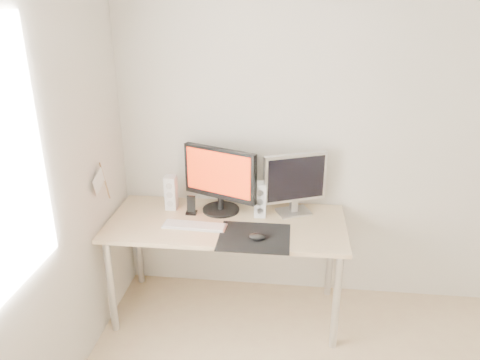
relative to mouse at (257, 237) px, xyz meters
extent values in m
plane|color=white|center=(0.70, 0.60, 0.50)|extent=(3.50, 0.00, 3.50)
cube|color=black|center=(-0.02, 0.03, -0.02)|extent=(0.45, 0.40, 0.00)
ellipsoid|color=black|center=(0.00, 0.00, 0.00)|extent=(0.11, 0.06, 0.04)
cube|color=#D1B587|center=(-0.23, 0.23, -0.04)|extent=(1.60, 0.70, 0.03)
cylinder|color=silver|center=(-0.97, -0.06, -0.40)|extent=(0.05, 0.05, 0.70)
cylinder|color=silver|center=(0.51, -0.06, -0.40)|extent=(0.05, 0.05, 0.70)
cylinder|color=silver|center=(-0.97, 0.52, -0.40)|extent=(0.05, 0.05, 0.70)
cylinder|color=silver|center=(0.51, 0.52, -0.40)|extent=(0.05, 0.05, 0.70)
cylinder|color=black|center=(-0.29, 0.39, -0.01)|extent=(0.34, 0.34, 0.02)
cylinder|color=black|center=(-0.29, 0.39, 0.05)|extent=(0.05, 0.05, 0.12)
cube|color=black|center=(-0.29, 0.38, 0.26)|extent=(0.52, 0.25, 0.36)
cube|color=#F45B0C|center=(-0.30, 0.36, 0.27)|extent=(0.46, 0.20, 0.30)
cube|color=#BDBDBF|center=(0.22, 0.41, -0.02)|extent=(0.27, 0.23, 0.01)
cube|color=#B1B1B3|center=(0.22, 0.41, 0.04)|extent=(0.06, 0.06, 0.10)
cube|color=#BDBDC0|center=(0.22, 0.41, 0.24)|extent=(0.43, 0.22, 0.34)
cube|color=black|center=(0.23, 0.39, 0.24)|extent=(0.38, 0.17, 0.30)
cube|color=white|center=(-0.64, 0.39, 0.10)|extent=(0.08, 0.09, 0.24)
cylinder|color=silver|center=(-0.64, 0.35, 0.03)|extent=(0.05, 0.01, 0.05)
cylinder|color=#B4B4B6|center=(-0.64, 0.35, 0.10)|extent=(0.05, 0.01, 0.05)
cylinder|color=#B9B9BB|center=(-0.64, 0.35, 0.17)|extent=(0.05, 0.01, 0.05)
cube|color=white|center=(-0.01, 0.34, 0.10)|extent=(0.08, 0.09, 0.24)
cylinder|color=silver|center=(-0.01, 0.30, 0.03)|extent=(0.05, 0.01, 0.05)
cylinder|color=#AFAFB1|center=(-0.01, 0.30, 0.10)|extent=(0.05, 0.01, 0.05)
cylinder|color=#B5B5B7|center=(-0.01, 0.30, 0.17)|extent=(0.05, 0.01, 0.05)
cube|color=silver|center=(-0.42, 0.13, -0.02)|extent=(0.43, 0.14, 0.01)
cube|color=white|center=(-0.42, 0.13, -0.01)|extent=(0.41, 0.13, 0.01)
cube|color=black|center=(-0.49, 0.32, -0.01)|extent=(0.07, 0.06, 0.02)
cube|color=black|center=(-0.49, 0.32, 0.05)|extent=(0.06, 0.03, 0.12)
cylinder|color=#A57F54|center=(-1.02, 0.15, 0.27)|extent=(0.01, 0.10, 0.29)
cube|color=white|center=(-1.01, 0.06, 0.31)|extent=(0.00, 0.19, 0.15)
camera|label=1|loc=(0.19, -2.57, 1.42)|focal=35.00mm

